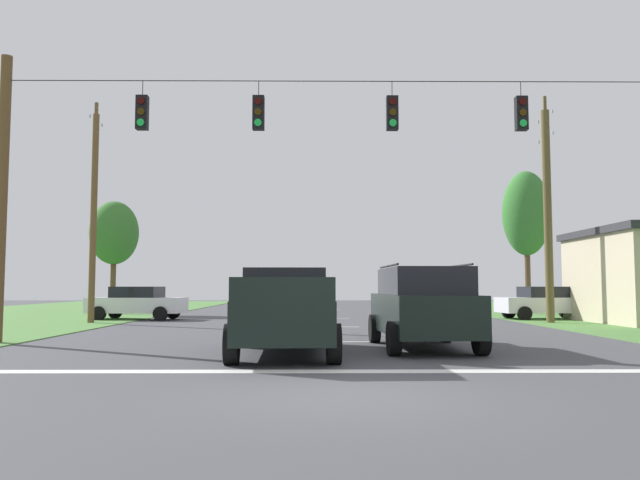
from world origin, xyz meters
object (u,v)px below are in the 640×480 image
object	(u,v)px
distant_car_oncoming	(546,302)
pickup_truck	(284,311)
overhead_signal_span	(334,182)
suv_black	(422,305)
tree_roadside_right	(114,233)
utility_pole_mid_right	(548,211)
distant_car_crossing_white	(137,302)
utility_pole_near_left	(94,213)
tree_roadside_left	(526,214)

from	to	relation	value
distant_car_oncoming	pickup_truck	bearing A→B (deg)	-127.82
overhead_signal_span	suv_black	bearing A→B (deg)	-33.99
tree_roadside_right	utility_pole_mid_right	bearing A→B (deg)	-22.06
utility_pole_mid_right	tree_roadside_right	bearing A→B (deg)	157.94
suv_black	pickup_truck	bearing A→B (deg)	-160.13
distant_car_oncoming	utility_pole_mid_right	world-z (taller)	utility_pole_mid_right
pickup_truck	tree_roadside_right	world-z (taller)	tree_roadside_right
distant_car_crossing_white	utility_pole_near_left	size ratio (longest dim) A/B	0.48
pickup_truck	distant_car_oncoming	bearing A→B (deg)	52.18
distant_car_crossing_white	distant_car_oncoming	xyz separation A→B (m)	(18.92, 0.08, 0.00)
suv_black	utility_pole_near_left	size ratio (longest dim) A/B	0.52
pickup_truck	distant_car_crossing_white	size ratio (longest dim) A/B	1.23
distant_car_crossing_white	tree_roadside_right	distance (m)	7.32
suv_black	utility_pole_near_left	distance (m)	16.37
distant_car_crossing_white	utility_pole_near_left	world-z (taller)	utility_pole_near_left
suv_black	tree_roadside_left	world-z (taller)	tree_roadside_left
utility_pole_mid_right	utility_pole_near_left	distance (m)	19.12
suv_black	utility_pole_near_left	xyz separation A→B (m)	(-11.97, 10.60, 3.53)
utility_pole_mid_right	tree_roadside_left	bearing A→B (deg)	77.09
overhead_signal_span	pickup_truck	size ratio (longest dim) A/B	3.39
distant_car_crossing_white	distant_car_oncoming	size ratio (longest dim) A/B	1.00
utility_pole_near_left	distant_car_oncoming	bearing A→B (deg)	8.22
suv_black	tree_roadside_left	size ratio (longest dim) A/B	0.62
utility_pole_mid_right	tree_roadside_left	distance (m)	8.23
suv_black	utility_pole_mid_right	distance (m)	13.24
distant_car_oncoming	utility_pole_near_left	bearing A→B (deg)	-171.78
utility_pole_mid_right	utility_pole_near_left	xyz separation A→B (m)	(-19.12, 0.08, -0.13)
distant_car_oncoming	distant_car_crossing_white	bearing A→B (deg)	-179.74
pickup_truck	distant_car_oncoming	xyz separation A→B (m)	(11.42, 14.71, -0.18)
distant_car_oncoming	tree_roadside_right	world-z (taller)	tree_roadside_right
distant_car_oncoming	tree_roadside_left	distance (m)	6.95
pickup_truck	suv_black	bearing A→B (deg)	19.87
distant_car_crossing_white	overhead_signal_span	bearing A→B (deg)	-53.93
suv_black	tree_roadside_left	xyz separation A→B (m)	(8.98, 18.51, 4.45)
suv_black	distant_car_oncoming	size ratio (longest dim) A/B	1.10
overhead_signal_span	distant_car_oncoming	xyz separation A→B (m)	(10.20, 12.06, -3.60)
suv_black	tree_roadside_right	world-z (taller)	tree_roadside_right
overhead_signal_span	tree_roadside_right	world-z (taller)	overhead_signal_span
pickup_truck	suv_black	world-z (taller)	suv_black
suv_black	distant_car_crossing_white	bearing A→B (deg)	128.99
pickup_truck	distant_car_crossing_white	distance (m)	16.44
overhead_signal_span	pickup_truck	world-z (taller)	overhead_signal_span
tree_roadside_right	distant_car_oncoming	bearing A→B (deg)	-14.17
suv_black	utility_pole_mid_right	world-z (taller)	utility_pole_mid_right
utility_pole_mid_right	pickup_truck	bearing A→B (deg)	-131.83
distant_car_crossing_white	distant_car_oncoming	world-z (taller)	same
suv_black	distant_car_oncoming	distance (m)	15.72
distant_car_crossing_white	utility_pole_near_left	distance (m)	4.85
overhead_signal_span	tree_roadside_left	bearing A→B (deg)	56.93
overhead_signal_span	tree_roadside_left	distance (m)	20.40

